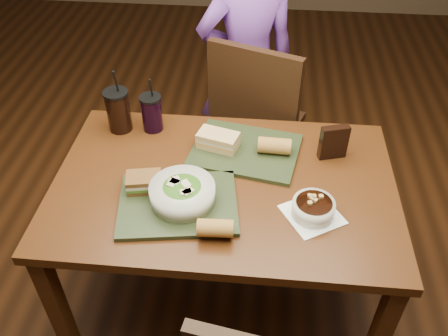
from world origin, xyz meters
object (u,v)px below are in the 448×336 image
(chair_far, at_px, (252,122))
(baguette_near, at_px, (215,228))
(sandwich_far, at_px, (218,140))
(baguette_far, at_px, (274,146))
(tray_near, at_px, (178,204))
(soup_bowl, at_px, (313,208))
(cup_berry, at_px, (152,113))
(diner, at_px, (247,68))
(chip_bag, at_px, (334,142))
(dining_table, at_px, (224,199))
(salad_bowl, at_px, (182,192))
(tray_far, at_px, (245,150))
(cup_cola, at_px, (118,110))
(sandwich_near, at_px, (144,182))

(chair_far, bearing_deg, baguette_near, -95.11)
(sandwich_far, height_order, baguette_far, same)
(tray_near, relative_size, soup_bowl, 1.70)
(tray_near, relative_size, cup_berry, 1.68)
(sandwich_far, relative_size, baguette_far, 1.37)
(diner, height_order, chip_bag, diner)
(dining_table, bearing_deg, soup_bowl, -23.52)
(baguette_near, bearing_deg, chip_bag, 48.41)
(baguette_near, bearing_deg, tray_near, 137.68)
(salad_bowl, height_order, cup_berry, cup_berry)
(tray_far, xyz_separation_m, salad_bowl, (-0.21, -0.32, 0.05))
(tray_near, distance_m, sandwich_far, 0.35)
(cup_cola, bearing_deg, chair_far, 32.57)
(diner, height_order, cup_berry, diner)
(diner, bearing_deg, soup_bowl, 88.54)
(baguette_near, bearing_deg, diner, 88.42)
(chair_far, xyz_separation_m, tray_near, (-0.23, -0.80, 0.19))
(soup_bowl, distance_m, sandwich_near, 0.62)
(diner, distance_m, salad_bowl, 1.08)
(sandwich_near, bearing_deg, tray_far, 36.94)
(soup_bowl, distance_m, baguette_far, 0.35)
(dining_table, distance_m, cup_berry, 0.49)
(cup_cola, bearing_deg, diner, 51.30)
(tray_far, relative_size, chip_bag, 2.89)
(sandwich_far, relative_size, cup_berry, 0.72)
(salad_bowl, bearing_deg, sandwich_near, 161.78)
(sandwich_near, relative_size, baguette_far, 1.07)
(sandwich_far, xyz_separation_m, cup_berry, (-0.30, 0.12, 0.03))
(chair_far, height_order, cup_berry, chair_far)
(chair_far, distance_m, sandwich_near, 0.85)
(tray_far, height_order, soup_bowl, soup_bowl)
(chair_far, bearing_deg, soup_bowl, -72.94)
(tray_far, distance_m, sandwich_near, 0.45)
(tray_near, bearing_deg, diner, 80.33)
(tray_near, bearing_deg, sandwich_far, 71.78)
(salad_bowl, height_order, baguette_far, salad_bowl)
(baguette_far, bearing_deg, tray_far, 174.30)
(sandwich_near, bearing_deg, chair_far, 63.48)
(cup_cola, distance_m, cup_berry, 0.14)
(sandwich_near, bearing_deg, chip_bag, 21.28)
(salad_bowl, bearing_deg, chair_far, 74.56)
(tray_far, height_order, chip_bag, chip_bag)
(sandwich_far, distance_m, baguette_near, 0.47)
(dining_table, height_order, salad_bowl, salad_bowl)
(dining_table, bearing_deg, tray_far, 69.49)
(sandwich_far, distance_m, cup_berry, 0.32)
(tray_near, height_order, tray_far, same)
(diner, bearing_deg, cup_cola, 34.52)
(diner, height_order, cup_cola, diner)
(tray_near, bearing_deg, dining_table, 43.04)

